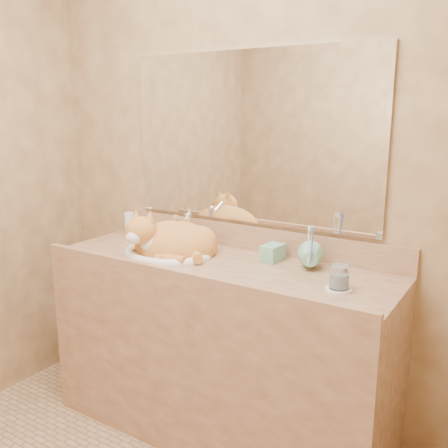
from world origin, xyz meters
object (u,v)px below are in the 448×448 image
Objects in this scene: vanity_counter at (219,349)px; soap_dispenser at (266,245)px; sink_basin at (167,240)px; cat at (170,240)px; toothbrush_cup at (310,261)px; water_glass at (339,277)px.

soap_dispenser reaches higher than vanity_counter.
sink_basin is at bearing -175.89° from vanity_counter.
vanity_counter is at bearing -145.02° from soap_dispenser.
cat is (-0.27, -0.00, 0.49)m from vanity_counter.
soap_dispenser is 1.47× the size of toothbrush_cup.
water_glass is (0.39, -0.16, -0.03)m from soap_dispenser.
soap_dispenser reaches higher than sink_basin.
toothbrush_cup is (0.67, 0.09, -0.02)m from cat.
sink_basin is 2.60× the size of soap_dispenser.
cat reaches higher than toothbrush_cup.
toothbrush_cup is 1.28× the size of water_glass.
water_glass is at bearing 0.38° from sink_basin.
toothbrush_cup is (0.22, -0.02, -0.03)m from soap_dispenser.
soap_dispenser is at bearing 175.41° from toothbrush_cup.
cat is 3.65× the size of toothbrush_cup.
water_glass is (0.86, -0.03, -0.01)m from sink_basin.
vanity_counter is at bearing 174.67° from water_glass.
cat is at bearing 74.72° from sink_basin.
vanity_counter is 0.55m from soap_dispenser.
vanity_counter is 0.57m from sink_basin.
toothbrush_cup is (0.68, 0.11, -0.02)m from sink_basin.
soap_dispenser is (0.46, 0.12, 0.02)m from sink_basin.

